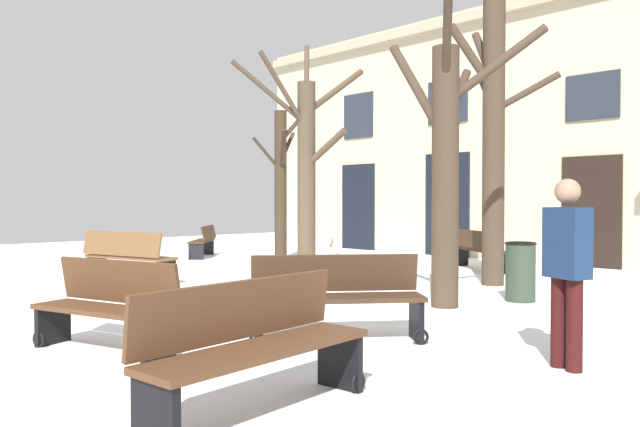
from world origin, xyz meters
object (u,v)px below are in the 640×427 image
tree_center (493,131)px  bench_near_center_tree (204,241)px  tree_near_facade (307,167)px  bench_by_litter_bin (475,249)px  tree_right_of_center (281,180)px  bench_facing_shops (255,345)px  bench_near_lamp (128,256)px  bench_back_to_back_right (108,306)px  bench_back_to_back_left (337,297)px  person_crossing_plaza (567,264)px  litter_bin (520,271)px  tree_left_of_center (446,160)px

tree_center → bench_near_center_tree: size_ratio=3.57×
tree_near_facade → tree_center: bearing=35.9°
tree_center → bench_by_litter_bin: bearing=130.3°
bench_by_litter_bin → tree_near_facade: bearing=102.8°
tree_center → tree_right_of_center: tree_center is taller
bench_by_litter_bin → bench_facing_shops: bearing=144.4°
bench_near_lamp → bench_facing_shops: bench_near_lamp is taller
tree_near_facade → bench_back_to_back_right: 6.11m
bench_back_to_back_left → person_crossing_plaza: bearing=-35.2°
bench_near_lamp → person_crossing_plaza: bearing=164.7°
litter_bin → bench_facing_shops: size_ratio=0.46×
tree_center → person_crossing_plaza: size_ratio=3.07×
bench_by_litter_bin → person_crossing_plaza: (5.08, -6.30, 0.49)m
tree_left_of_center → bench_back_to_back_left: 3.13m
bench_back_to_back_right → tree_left_of_center: bearing=62.9°
tree_left_of_center → bench_facing_shops: tree_left_of_center is taller
tree_center → bench_near_lamp: tree_center is taller
tree_left_of_center → bench_near_lamp: tree_left_of_center is taller
tree_right_of_center → bench_facing_shops: tree_right_of_center is taller
bench_facing_shops → bench_back_to_back_left: bearing=24.9°
tree_right_of_center → bench_near_center_tree: size_ratio=2.73×
litter_bin → bench_facing_shops: bearing=-77.6°
litter_bin → bench_by_litter_bin: size_ratio=0.48×
tree_left_of_center → bench_near_lamp: size_ratio=2.31×
tree_near_facade → person_crossing_plaza: size_ratio=2.75×
bench_back_to_back_right → bench_back_to_back_left: (1.26, 1.98, 0.03)m
tree_near_facade → bench_near_center_tree: (-5.43, 1.21, -1.68)m
person_crossing_plaza → tree_right_of_center: bearing=-7.9°
tree_left_of_center → bench_near_center_tree: tree_left_of_center is taller
bench_near_center_tree → bench_by_litter_bin: bearing=65.2°
tree_left_of_center → bench_back_to_back_left: tree_left_of_center is taller
bench_near_center_tree → bench_back_to_back_left: bench_back_to_back_left is taller
tree_center → bench_facing_shops: bearing=-70.3°
bench_back_to_back_right → litter_bin: bearing=60.4°
tree_near_facade → tree_center: size_ratio=0.90×
bench_by_litter_bin → bench_back_to_back_left: 7.58m
tree_center → bench_by_litter_bin: (-1.56, 1.84, -2.28)m
bench_near_lamp → bench_near_center_tree: size_ratio=1.35×
tree_left_of_center → litter_bin: 2.09m
bench_facing_shops → bench_near_center_tree: bench_facing_shops is taller
bench_near_lamp → bench_by_litter_bin: 7.16m
bench_back_to_back_left → litter_bin: bearing=37.4°
litter_bin → bench_facing_shops: bench_facing_shops is taller
bench_back_to_back_right → tree_right_of_center: bearing=112.2°
litter_bin → bench_back_to_back_left: bench_back_to_back_left is taller
tree_center → person_crossing_plaza: 5.95m
bench_near_lamp → bench_facing_shops: bearing=143.8°
tree_right_of_center → bench_near_lamp: (1.47, -4.81, -1.50)m
bench_back_to_back_right → person_crossing_plaza: (3.45, 2.69, 0.49)m
tree_left_of_center → tree_near_facade: (-3.55, 0.55, 0.04)m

